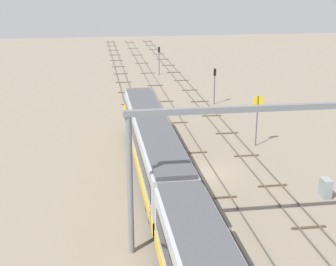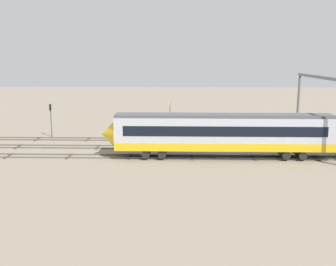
# 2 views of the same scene
# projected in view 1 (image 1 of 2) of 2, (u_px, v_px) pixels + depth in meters

# --- Properties ---
(ground_plane) EXTENTS (197.90, 197.90, 0.00)m
(ground_plane) POSITION_uv_depth(u_px,v_px,m) (207.00, 173.00, 42.57)
(ground_plane) COLOR gray
(track_near_foreground) EXTENTS (181.90, 2.40, 0.16)m
(track_near_foreground) POSITION_uv_depth(u_px,v_px,m) (259.00, 169.00, 43.20)
(track_near_foreground) COLOR #59544C
(track_near_foreground) RESTS_ON ground
(track_second_near) EXTENTS (181.90, 2.40, 0.16)m
(track_second_near) POSITION_uv_depth(u_px,v_px,m) (207.00, 172.00, 42.54)
(track_second_near) COLOR #59544C
(track_second_near) RESTS_ON ground
(track_with_train) EXTENTS (181.90, 2.40, 0.16)m
(track_with_train) POSITION_uv_depth(u_px,v_px,m) (153.00, 175.00, 41.88)
(track_with_train) COLOR #59544C
(track_with_train) RESTS_ON ground
(overhead_gantry) EXTENTS (0.40, 15.22, 8.99)m
(overhead_gantry) POSITION_uv_depth(u_px,v_px,m) (252.00, 146.00, 29.54)
(overhead_gantry) COLOR slate
(overhead_gantry) RESTS_ON ground
(speed_sign_near_foreground) EXTENTS (0.14, 1.03, 5.16)m
(speed_sign_near_foreground) POSITION_uv_depth(u_px,v_px,m) (257.00, 112.00, 48.31)
(speed_sign_near_foreground) COLOR #4C4C51
(speed_sign_near_foreground) RESTS_ON ground
(signal_light_trackside_approach) EXTENTS (0.31, 0.32, 4.70)m
(signal_light_trackside_approach) POSITION_uv_depth(u_px,v_px,m) (215.00, 81.00, 64.18)
(signal_light_trackside_approach) COLOR #4C4C51
(signal_light_trackside_approach) RESTS_ON ground
(signal_light_trackside_departure) EXTENTS (0.31, 0.32, 4.72)m
(signal_light_trackside_departure) POSITION_uv_depth(u_px,v_px,m) (159.00, 57.00, 83.09)
(signal_light_trackside_departure) COLOR #4C4C51
(signal_light_trackside_departure) RESTS_ON ground
(relay_cabinet) EXTENTS (1.12, 0.62, 1.52)m
(relay_cabinet) POSITION_uv_depth(u_px,v_px,m) (326.00, 188.00, 37.70)
(relay_cabinet) COLOR gray
(relay_cabinet) RESTS_ON ground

